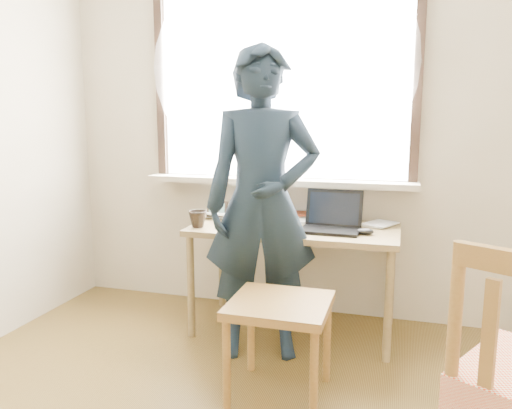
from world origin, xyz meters
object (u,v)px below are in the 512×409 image
(mug_white, at_px, (271,213))
(mug_dark, at_px, (198,219))
(desk, at_px, (294,237))
(person, at_px, (262,204))
(laptop, at_px, (332,221))
(work_chair, at_px, (280,316))

(mug_white, distance_m, mug_dark, 0.51)
(mug_white, bearing_deg, desk, -38.47)
(mug_dark, relative_size, person, 0.06)
(desk, bearing_deg, laptop, -7.23)
(mug_dark, bearing_deg, laptop, 11.37)
(mug_white, distance_m, person, 0.53)
(laptop, distance_m, person, 0.49)
(desk, relative_size, person, 0.73)
(laptop, height_order, work_chair, laptop)
(mug_white, xyz_separation_m, person, (0.09, -0.51, 0.14))
(desk, xyz_separation_m, person, (-0.11, -0.35, 0.26))
(laptop, distance_m, mug_dark, 0.83)
(work_chair, xyz_separation_m, person, (-0.21, 0.42, 0.47))
(mug_white, relative_size, work_chair, 0.26)
(mug_dark, bearing_deg, desk, 18.58)
(desk, bearing_deg, mug_dark, -161.42)
(mug_dark, bearing_deg, mug_white, 43.09)
(mug_white, height_order, person, person)
(laptop, bearing_deg, desk, 172.77)
(mug_white, relative_size, person, 0.07)
(desk, distance_m, mug_white, 0.28)
(laptop, bearing_deg, work_chair, -100.72)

